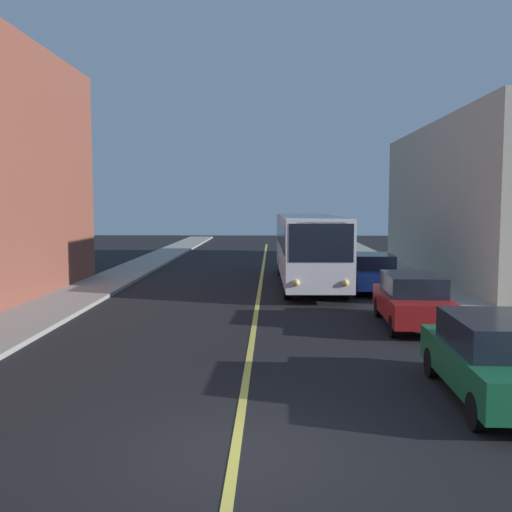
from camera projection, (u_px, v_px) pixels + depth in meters
name	position (u px, v px, depth m)	size (l,w,h in m)	color
ground_plane	(235.00, 453.00, 8.81)	(120.00, 120.00, 0.00)	black
sidewalk_left	(33.00, 317.00, 18.96)	(2.50, 90.00, 0.15)	gray
sidewalk_right	(482.00, 320.00, 18.55)	(2.50, 90.00, 0.15)	gray
lane_stripe_center	(259.00, 296.00, 23.74)	(0.16, 60.00, 0.01)	#D8CC4C
city_bus	(308.00, 246.00, 26.96)	(2.79, 12.20, 3.20)	silver
parked_car_green	(495.00, 358.00, 11.07)	(1.90, 4.44, 1.62)	#196038
parked_car_red	(412.00, 299.00, 17.79)	(1.96, 4.46, 1.62)	maroon
parked_car_blue	(372.00, 272.00, 24.85)	(1.91, 4.44, 1.62)	navy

